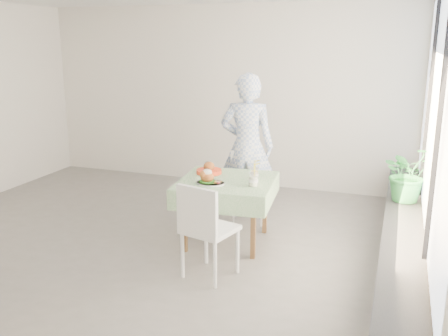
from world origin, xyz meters
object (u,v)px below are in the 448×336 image
at_px(chair_far, 247,200).
at_px(chair_near, 209,248).
at_px(juice_cup_orange, 254,174).
at_px(diner, 247,147).
at_px(main_dish, 209,179).
at_px(potted_plant, 408,173).
at_px(cafe_table, 227,204).

bearing_deg(chair_far, chair_near, -86.24).
distance_m(chair_near, juice_cup_orange, 1.12).
distance_m(diner, juice_cup_orange, 0.87).
xyz_separation_m(chair_far, main_dish, (-0.15, -0.94, 0.52)).
relative_size(juice_cup_orange, potted_plant, 0.42).
bearing_deg(juice_cup_orange, chair_near, -99.45).
distance_m(cafe_table, juice_cup_orange, 0.46).
distance_m(juice_cup_orange, potted_plant, 1.72).
bearing_deg(juice_cup_orange, main_dish, -142.15).
xyz_separation_m(cafe_table, chair_far, (0.02, 0.73, -0.19)).
bearing_deg(juice_cup_orange, cafe_table, -157.49).
distance_m(diner, potted_plant, 1.97).
height_order(chair_far, potted_plant, potted_plant).
relative_size(diner, main_dish, 5.84).
bearing_deg(chair_far, main_dish, -99.21).
height_order(cafe_table, main_dish, main_dish).
bearing_deg(main_dish, diner, 85.21).
xyz_separation_m(cafe_table, diner, (-0.04, 0.91, 0.48)).
bearing_deg(diner, chair_near, 85.60).
height_order(chair_near, main_dish, chair_near).
bearing_deg(diner, main_dish, 75.51).
bearing_deg(main_dish, chair_near, -68.61).
height_order(cafe_table, diner, diner).
bearing_deg(main_dish, potted_plant, 23.53).
bearing_deg(main_dish, chair_far, 80.79).
bearing_deg(potted_plant, chair_near, -139.07).
bearing_deg(diner, cafe_table, 82.90).
relative_size(chair_far, main_dish, 2.77).
height_order(cafe_table, juice_cup_orange, juice_cup_orange).
xyz_separation_m(chair_near, diner, (-0.16, 1.78, 0.64)).
xyz_separation_m(chair_far, diner, (-0.06, 0.17, 0.66)).
height_order(main_dish, potted_plant, potted_plant).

